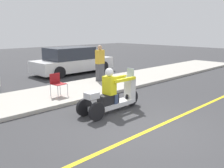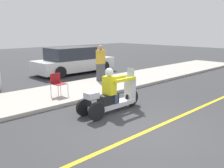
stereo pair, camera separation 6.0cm
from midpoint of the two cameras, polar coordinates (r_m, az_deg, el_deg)
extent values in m
plane|color=#38383A|center=(6.51, 8.31, -10.59)|extent=(60.00, 60.00, 0.00)
cube|color=gold|center=(6.83, 10.55, -9.52)|extent=(24.00, 0.12, 0.01)
cube|color=#B2ADA3|center=(9.83, -13.36, -2.50)|extent=(28.00, 2.80, 0.12)
cylinder|color=black|center=(8.46, 4.76, -3.15)|extent=(0.54, 0.10, 0.54)
cylinder|color=black|center=(7.05, -3.33, -6.33)|extent=(0.54, 0.10, 0.54)
cylinder|color=black|center=(7.46, -6.16, -5.31)|extent=(0.54, 0.10, 0.54)
cube|color=silver|center=(7.82, 0.22, -4.81)|extent=(1.64, 0.39, 0.13)
cube|color=black|center=(7.65, -0.66, -3.49)|extent=(0.66, 0.31, 0.30)
cube|color=silver|center=(8.31, 4.34, -1.31)|extent=(0.24, 0.31, 0.84)
cube|color=silver|center=(8.21, 4.49, 2.57)|extent=(0.03, 0.28, 0.30)
cube|color=silver|center=(7.17, -4.48, -2.61)|extent=(0.36, 0.31, 0.18)
cube|color=yellow|center=(7.58, -0.39, -0.31)|extent=(0.26, 0.38, 0.55)
sphere|color=white|center=(7.50, -0.40, 2.71)|extent=(0.26, 0.26, 0.26)
cube|color=#38476B|center=(7.69, 0.93, -3.41)|extent=(0.14, 0.14, 0.30)
cube|color=#38476B|center=(7.85, -0.31, -3.07)|extent=(0.14, 0.14, 0.30)
cube|color=yellow|center=(7.74, 3.16, 0.98)|extent=(0.95, 0.09, 0.09)
cube|color=yellow|center=(8.01, 1.07, 1.39)|extent=(0.95, 0.09, 0.09)
cube|color=#515156|center=(11.91, -2.44, 2.71)|extent=(0.38, 0.27, 0.82)
cube|color=gold|center=(11.80, -2.47, 6.22)|extent=(0.42, 0.27, 0.65)
sphere|color=tan|center=(11.77, -2.49, 8.33)|extent=(0.22, 0.22, 0.22)
cylinder|color=#A5A8AD|center=(9.09, -12.00, -1.81)|extent=(0.02, 0.02, 0.44)
cylinder|color=#A5A8AD|center=(9.36, -9.85, -1.32)|extent=(0.02, 0.02, 0.44)
cylinder|color=#A5A8AD|center=(9.44, -13.61, -1.36)|extent=(0.02, 0.02, 0.44)
cylinder|color=#A5A8AD|center=(9.69, -11.50, -0.91)|extent=(0.02, 0.02, 0.44)
cube|color=maroon|center=(9.34, -11.80, 0.03)|extent=(0.48, 0.48, 0.02)
cube|color=maroon|center=(9.48, -12.66, 1.28)|extent=(0.44, 0.06, 0.38)
cube|color=silver|center=(14.89, -8.48, 4.45)|extent=(4.78, 1.83, 0.66)
cube|color=#2D333D|center=(14.68, -9.33, 6.95)|extent=(2.63, 1.65, 0.68)
cylinder|color=black|center=(15.18, -1.65, 4.02)|extent=(0.64, 0.22, 0.64)
cylinder|color=black|center=(16.56, -5.93, 4.66)|extent=(0.64, 0.22, 0.64)
cylinder|color=black|center=(13.31, -11.59, 2.59)|extent=(0.64, 0.22, 0.64)
cylinder|color=black|center=(14.87, -15.40, 3.40)|extent=(0.64, 0.22, 0.64)
camera|label=1|loc=(0.03, -89.78, 0.05)|focal=40.00mm
camera|label=2|loc=(0.03, 90.22, -0.05)|focal=40.00mm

